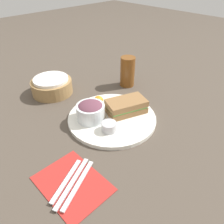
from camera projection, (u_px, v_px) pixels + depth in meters
The scene contains 12 objects.
ground_plane at pixel (112, 119), 0.82m from camera, with size 4.00×4.00×0.00m, color #4C4238.
plate at pixel (112, 118), 0.82m from camera, with size 0.33×0.33×0.01m, color white.
sandwich at pixel (126, 106), 0.82m from camera, with size 0.17×0.13×0.05m.
salad_bowl at pixel (91, 111), 0.78m from camera, with size 0.10×0.10×0.07m.
dressing_cup at pixel (109, 127), 0.74m from camera, with size 0.05×0.05×0.03m, color #B7B7BC.
orange_wedge at pixel (99, 101), 0.87m from camera, with size 0.04×0.04×0.04m, color orange.
drink_glass at pixel (127, 72), 1.01m from camera, with size 0.07×0.07×0.14m, color brown.
bread_basket at pixel (52, 86), 0.96m from camera, with size 0.18×0.18×0.07m.
napkin at pixel (72, 183), 0.59m from camera, with size 0.15×0.20×0.00m, color #B22823.
fork at pixel (78, 184), 0.58m from camera, with size 0.17×0.01×0.01m, color silver.
knife at pixel (72, 182), 0.59m from camera, with size 0.17×0.01×0.01m, color silver.
spoon at pixel (66, 180), 0.59m from camera, with size 0.15×0.01×0.01m, color silver.
Camera 1 is at (-0.46, -0.47, 0.50)m, focal length 35.00 mm.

